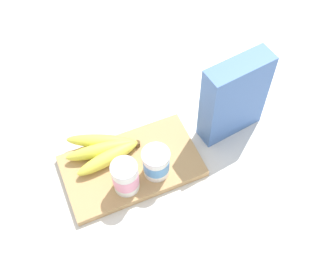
{
  "coord_description": "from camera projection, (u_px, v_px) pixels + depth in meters",
  "views": [
    {
      "loc": [
        0.12,
        0.52,
        0.94
      ],
      "look_at": [
        -0.1,
        0.0,
        0.07
      ],
      "focal_mm": 44.1,
      "sensor_mm": 36.0,
      "label": 1
    }
  ],
  "objects": [
    {
      "name": "yogurt_cup_back",
      "position": [
        125.0,
        177.0,
        0.98
      ],
      "size": [
        0.06,
        0.06,
        0.1
      ],
      "color": "white",
      "rests_on": "cutting_board"
    },
    {
      "name": "banana_bunch",
      "position": [
        104.0,
        150.0,
        1.06
      ],
      "size": [
        0.19,
        0.15,
        0.04
      ],
      "color": "#E0DD47",
      "rests_on": "cutting_board"
    },
    {
      "name": "yogurt_cup_front",
      "position": [
        156.0,
        163.0,
        1.01
      ],
      "size": [
        0.07,
        0.07,
        0.09
      ],
      "color": "white",
      "rests_on": "cutting_board"
    },
    {
      "name": "cutting_board",
      "position": [
        132.0,
        166.0,
        1.06
      ],
      "size": [
        0.35,
        0.2,
        0.02
      ],
      "primitive_type": "cube",
      "color": "tan",
      "rests_on": "ground_plane"
    },
    {
      "name": "cereal_box",
      "position": [
        234.0,
        98.0,
        1.04
      ],
      "size": [
        0.18,
        0.08,
        0.24
      ],
      "primitive_type": "cube",
      "rotation": [
        0.0,
        0.0,
        3.28
      ],
      "color": "#4770B7",
      "rests_on": "ground_plane"
    },
    {
      "name": "ground_plane",
      "position": [
        132.0,
        168.0,
        1.07
      ],
      "size": [
        2.4,
        2.4,
        0.0
      ],
      "primitive_type": "plane",
      "color": "silver"
    }
  ]
}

